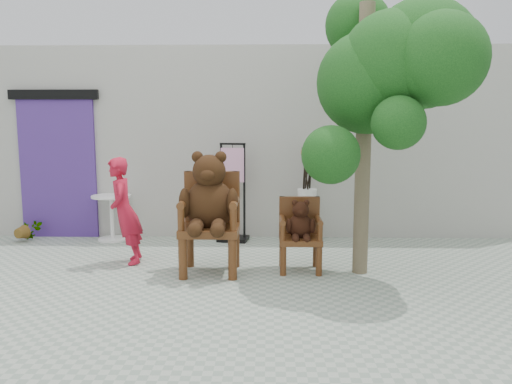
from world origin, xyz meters
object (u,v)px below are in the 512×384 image
cafe_table (112,212)px  display_stand (233,204)px  chair_big (210,205)px  stool_bucket (307,200)px  chair_small (300,228)px  person (125,211)px  tree (397,68)px

cafe_table → display_stand: size_ratio=0.47×
chair_big → stool_bucket: 2.12m
chair_big → chair_small: bearing=6.2°
person → tree: 3.76m
display_stand → stool_bucket: display_stand is taller
person → display_stand: bearing=121.7°
chair_small → person: size_ratio=0.65×
chair_small → cafe_table: size_ratio=1.28×
chair_small → tree: bearing=-12.3°
chair_small → display_stand: display_stand is taller
tree → stool_bucket: bearing=115.7°
person → display_stand: (1.30, 1.29, -0.10)m
chair_small → stool_bucket: size_ratio=0.62×
chair_small → cafe_table: 3.22m
cafe_table → tree: 4.71m
chair_small → cafe_table: chair_small is taller
stool_bucket → tree: (0.85, -1.77, 1.79)m
chair_small → stool_bucket: bearing=82.5°
chair_small → display_stand: size_ratio=0.59×
chair_small → display_stand: (-0.94, 1.54, 0.05)m
display_stand → tree: tree is taller
chair_small → tree: 2.18m
chair_big → chair_small: chair_big is taller
display_stand → person: bearing=-125.7°
chair_big → person: size_ratio=1.08×
chair_small → stool_bucket: stool_bucket is taller
cafe_table → stool_bucket: (3.03, 0.00, 0.20)m
person → stool_bucket: bearing=104.9°
display_stand → tree: size_ratio=0.44×
chair_big → stool_bucket: chair_big is taller
person → stool_bucket: (2.44, 1.30, -0.05)m
chair_small → cafe_table: (-2.83, 1.54, -0.10)m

